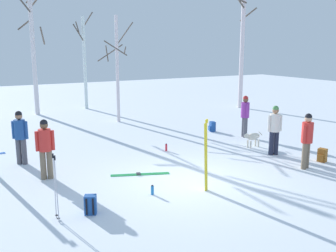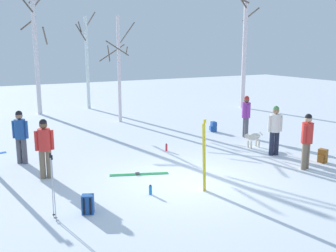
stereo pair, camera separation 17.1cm
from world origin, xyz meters
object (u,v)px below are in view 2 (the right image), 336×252
Objects in this scene: birch_tree_5 at (244,48)px; backpack_1 at (213,127)px; ski_pair_planted_0 at (204,156)px; backpack_0 at (323,156)px; water_bottle_0 at (166,147)px; ski_poles_0 at (53,185)px; water_bottle_1 at (150,190)px; birch_tree_2 at (36,49)px; person_4 at (246,114)px; backpack_2 at (88,204)px; person_0 at (275,127)px; person_3 at (45,145)px; dog at (253,138)px; ski_pair_lying_0 at (139,174)px; person_1 at (307,138)px; birch_tree_4 at (119,67)px; birch_tree_3 at (87,61)px; person_2 at (20,134)px.

backpack_1 is at bearing -138.95° from birch_tree_5.
ski_pair_planted_0 is 4.33× the size of backpack_0.
backpack_0 is at bearing -43.28° from water_bottle_0.
ski_poles_0 reaches higher than water_bottle_1.
backpack_0 is at bearing -64.65° from birch_tree_2.
person_4 is 3.90× the size of backpack_2.
birch_tree_2 is at bearing 104.69° from water_bottle_0.
person_4 is at bearing 71.82° from person_0.
person_3 is 11.34m from birch_tree_2.
water_bottle_1 is at bearing -156.23° from dog.
birch_tree_2 is (-0.34, 13.41, 3.43)m from water_bottle_1.
ski_pair_lying_0 is at bearing -141.55° from birch_tree_5.
person_1 reaches higher than backpack_0.
person_0 is 3.83m from water_bottle_0.
birch_tree_4 is at bearing 61.51° from ski_poles_0.
ski_poles_0 is (-7.74, -1.54, -0.20)m from person_0.
birch_tree_4 is at bearing 109.08° from backpack_0.
person_3 is 3.36m from water_bottle_1.
person_1 is 5.16m from ski_pair_lying_0.
ski_poles_0 is at bearing -178.93° from backpack_0.
ski_pair_planted_0 is at bearing -98.65° from birch_tree_4.
ski_poles_0 is 17.05m from birch_tree_5.
dog is 0.16× the size of birch_tree_3.
dog is at bearing 9.03° from ski_pair_lying_0.
ski_pair_planted_0 reaches higher than ski_pair_lying_0.
backpack_1 and backpack_2 have the same top height.
backpack_1 is 9.19m from backpack_2.
backpack_2 is 1.75m from water_bottle_1.
ski_pair_planted_0 is (3.79, -4.75, -0.04)m from person_2.
person_4 is at bearing 60.10° from dog.
person_2 is 1.00× the size of person_3.
water_bottle_1 is at bearing -136.58° from backpack_1.
backpack_1 is (8.05, 0.97, -0.77)m from person_2.
dog is 3.34× the size of water_bottle_0.
person_0 reaches higher than backpack_2.
dog is at bearing 18.80° from ski_poles_0.
backpack_0 is 15.36m from birch_tree_2.
ski_pair_lying_0 is at bearing 115.16° from ski_pair_planted_0.
birch_tree_5 is (8.30, -4.15, 0.75)m from birch_tree_3.
birch_tree_4 is at bearing -87.69° from birch_tree_3.
person_2 is at bearing 176.53° from person_4.
water_bottle_0 is at bearing -143.12° from birch_tree_5.
person_0 is 10.66m from birch_tree_5.
person_4 is 8.21m from birch_tree_5.
dog is 2.04× the size of backpack_1.
person_2 is 8.15m from backpack_1.
person_0 is 7.23m from backpack_2.
water_bottle_1 is at bearing -106.65° from birch_tree_4.
water_bottle_1 is at bearing 160.96° from ski_pair_planted_0.
birch_tree_3 is at bearing 79.86° from ski_pair_lying_0.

